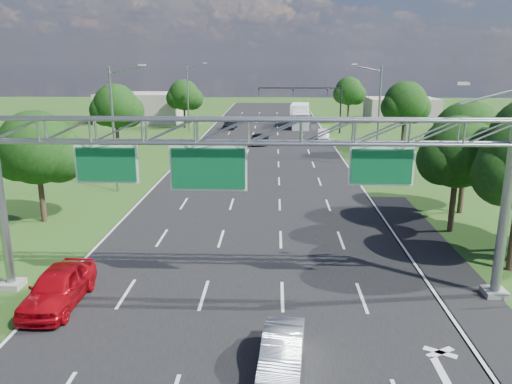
{
  "coord_description": "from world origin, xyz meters",
  "views": [
    {
      "loc": [
        1.39,
        -9.26,
        10.4
      ],
      "look_at": [
        0.43,
        15.88,
        3.77
      ],
      "focal_mm": 35.0,
      "sensor_mm": 36.0,
      "label": 1
    }
  ],
  "objects_px": {
    "red_coupe": "(58,287)",
    "traffic_signal": "(317,98)",
    "sign_gantry": "(250,145)",
    "silver_sedan": "(282,352)",
    "box_truck": "(300,116)"
  },
  "relations": [
    {
      "from": "sign_gantry",
      "to": "box_truck",
      "type": "relative_size",
      "value": 2.42
    },
    {
      "from": "traffic_signal",
      "to": "red_coupe",
      "type": "relative_size",
      "value": 2.44
    },
    {
      "from": "sign_gantry",
      "to": "box_truck",
      "type": "bearing_deg",
      "value": 85.16
    },
    {
      "from": "red_coupe",
      "to": "box_truck",
      "type": "xyz_separation_m",
      "value": [
        13.43,
        61.89,
        0.88
      ]
    },
    {
      "from": "traffic_signal",
      "to": "box_truck",
      "type": "xyz_separation_m",
      "value": [
        -2.05,
        7.26,
        -3.44
      ]
    },
    {
      "from": "traffic_signal",
      "to": "red_coupe",
      "type": "distance_m",
      "value": 56.95
    },
    {
      "from": "box_truck",
      "to": "red_coupe",
      "type": "bearing_deg",
      "value": -96.99
    },
    {
      "from": "sign_gantry",
      "to": "box_truck",
      "type": "distance_m",
      "value": 60.7
    },
    {
      "from": "traffic_signal",
      "to": "box_truck",
      "type": "distance_m",
      "value": 8.29
    },
    {
      "from": "sign_gantry",
      "to": "silver_sedan",
      "type": "xyz_separation_m",
      "value": [
        1.38,
        -5.99,
        -6.23
      ]
    },
    {
      "from": "red_coupe",
      "to": "traffic_signal",
      "type": "bearing_deg",
      "value": 74.04
    },
    {
      "from": "traffic_signal",
      "to": "silver_sedan",
      "type": "bearing_deg",
      "value": -95.59
    },
    {
      "from": "red_coupe",
      "to": "silver_sedan",
      "type": "height_order",
      "value": "red_coupe"
    },
    {
      "from": "sign_gantry",
      "to": "silver_sedan",
      "type": "bearing_deg",
      "value": -77.05
    },
    {
      "from": "traffic_signal",
      "to": "silver_sedan",
      "type": "distance_m",
      "value": 59.44
    }
  ]
}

